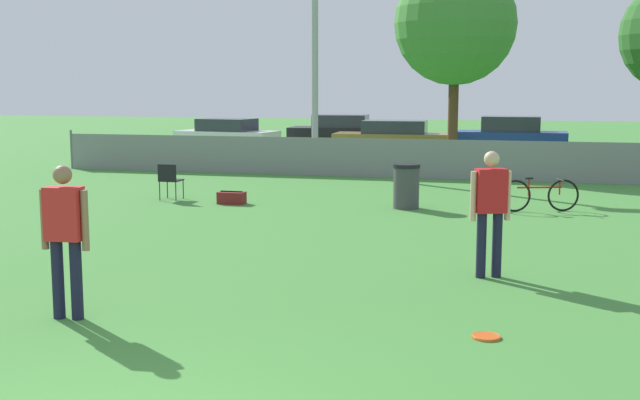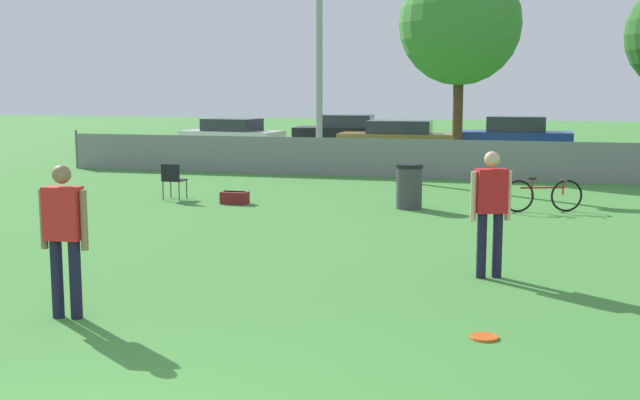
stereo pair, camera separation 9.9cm
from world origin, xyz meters
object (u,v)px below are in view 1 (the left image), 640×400
at_px(gear_bag_sideline, 232,198).
at_px(parked_car_blue, 511,137).
at_px(tree_near_pole, 455,24).
at_px(frisbee_disc, 486,337).
at_px(parked_car_dark, 341,132).
at_px(parked_car_tan, 395,138).
at_px(trash_bin, 406,186).
at_px(player_thrower_red, 65,231).
at_px(light_pole, 315,21).
at_px(folding_chair_sideline, 170,178).
at_px(parked_car_white, 227,136).
at_px(bicycle_sideline, 539,195).
at_px(player_defender_red, 490,205).

relative_size(gear_bag_sideline, parked_car_blue, 0.15).
xyz_separation_m(tree_near_pole, frisbee_disc, (2.06, -17.69, -4.47)).
xyz_separation_m(parked_car_dark, parked_car_tan, (2.78, -3.03, -0.03)).
relative_size(gear_bag_sideline, parked_car_dark, 0.13).
bearing_deg(frisbee_disc, parked_car_dark, 106.66).
relative_size(tree_near_pole, trash_bin, 6.82).
bearing_deg(player_thrower_red, parked_car_blue, 75.27).
bearing_deg(parked_car_blue, player_thrower_red, -99.99).
bearing_deg(player_thrower_red, parked_car_dark, 92.09).
xyz_separation_m(light_pole, folding_chair_sideline, (-1.53, -6.92, -3.99)).
distance_m(light_pole, gear_bag_sideline, 8.36).
height_order(light_pole, trash_bin, light_pole).
relative_size(player_thrower_red, parked_car_white, 0.41).
relative_size(parked_car_tan, parked_car_blue, 1.14).
distance_m(bicycle_sideline, parked_car_tan, 13.66).
height_order(tree_near_pole, parked_car_white, tree_near_pole).
bearing_deg(parked_car_tan, bicycle_sideline, -70.92).
bearing_deg(parked_car_tan, parked_car_white, 176.13).
height_order(player_thrower_red, trash_bin, player_thrower_red).
distance_m(trash_bin, parked_car_tan, 13.13).
bearing_deg(frisbee_disc, folding_chair_sideline, 131.53).
xyz_separation_m(folding_chair_sideline, bicycle_sideline, (8.08, 0.35, -0.15)).
bearing_deg(gear_bag_sideline, frisbee_disc, -54.29).
height_order(parked_car_tan, parked_car_blue, parked_car_blue).
distance_m(player_defender_red, folding_chair_sideline, 9.39).
distance_m(light_pole, player_defender_red, 14.42).
xyz_separation_m(player_thrower_red, parked_car_blue, (4.13, 22.65, -0.26)).
height_order(light_pole, folding_chair_sideline, light_pole).
bearing_deg(tree_near_pole, trash_bin, -90.49).
xyz_separation_m(light_pole, parked_car_tan, (1.42, 6.09, -3.83)).
distance_m(bicycle_sideline, parked_car_blue, 13.38).
xyz_separation_m(bicycle_sideline, parked_car_tan, (-5.13, 12.65, 0.31)).
height_order(tree_near_pole, player_defender_red, tree_near_pole).
distance_m(bicycle_sideline, trash_bin, 2.72).
relative_size(player_defender_red, frisbee_disc, 5.83).
bearing_deg(light_pole, player_thrower_red, -84.65).
height_order(light_pole, player_defender_red, light_pole).
xyz_separation_m(light_pole, player_thrower_red, (1.49, -15.87, -3.50)).
xyz_separation_m(frisbee_disc, parked_car_white, (-11.25, 21.59, 0.64)).
xyz_separation_m(tree_near_pole, parked_car_blue, (1.70, 4.48, -3.77)).
distance_m(tree_near_pole, trash_bin, 9.96).
relative_size(light_pole, player_thrower_red, 4.41).
xyz_separation_m(trash_bin, parked_car_tan, (-2.42, 12.91, 0.18)).
height_order(tree_near_pole, gear_bag_sideline, tree_near_pole).
height_order(player_thrower_red, parked_car_blue, player_thrower_red).
xyz_separation_m(folding_chair_sideline, gear_bag_sideline, (1.57, -0.22, -0.36)).
height_order(frisbee_disc, gear_bag_sideline, gear_bag_sideline).
distance_m(tree_near_pole, folding_chair_sideline, 11.43).
distance_m(trash_bin, parked_car_dark, 16.77).
bearing_deg(parked_car_dark, parked_car_tan, -52.26).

